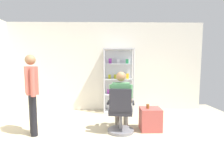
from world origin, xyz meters
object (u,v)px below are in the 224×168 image
(display_cabinet_main, at_px, (118,80))
(storage_crate, at_px, (150,119))
(standing_customer, at_px, (32,90))
(tea_glass, at_px, (148,106))
(seated_shopkeeper, at_px, (121,98))
(office_chair, at_px, (121,115))

(display_cabinet_main, distance_m, storage_crate, 1.84)
(standing_customer, bearing_deg, storage_crate, 4.78)
(display_cabinet_main, xyz_separation_m, tea_glass, (0.55, -1.60, -0.42))
(seated_shopkeeper, bearing_deg, standing_customer, -173.48)
(office_chair, height_order, tea_glass, office_chair)
(tea_glass, bearing_deg, display_cabinet_main, 109.10)
(display_cabinet_main, distance_m, standing_customer, 2.57)
(office_chair, relative_size, standing_customer, 0.59)
(display_cabinet_main, xyz_separation_m, office_chair, (-0.04, -1.74, -0.57))
(seated_shopkeeper, relative_size, standing_customer, 0.79)
(seated_shopkeeper, distance_m, standing_customer, 1.84)
(storage_crate, bearing_deg, seated_shopkeeper, 179.84)
(storage_crate, height_order, tea_glass, tea_glass)
(display_cabinet_main, relative_size, tea_glass, 20.55)
(seated_shopkeeper, bearing_deg, display_cabinet_main, 89.05)
(tea_glass, relative_size, standing_customer, 0.06)
(display_cabinet_main, relative_size, storage_crate, 3.88)
(storage_crate, distance_m, standing_customer, 2.56)
(tea_glass, bearing_deg, seated_shopkeeper, 178.09)
(office_chair, relative_size, tea_glass, 10.38)
(seated_shopkeeper, bearing_deg, storage_crate, -0.16)
(display_cabinet_main, xyz_separation_m, storage_crate, (0.62, -1.58, -0.71))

